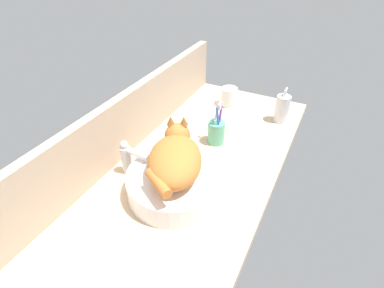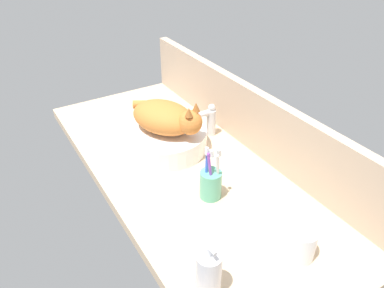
# 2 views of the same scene
# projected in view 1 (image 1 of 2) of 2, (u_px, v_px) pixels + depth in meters

# --- Properties ---
(ground_plane) EXTENTS (1.37, 0.60, 0.04)m
(ground_plane) POSITION_uv_depth(u_px,v_px,m) (193.00, 170.00, 1.13)
(ground_plane) COLOR #D1B28E
(backsplash_panel) EXTENTS (1.37, 0.04, 0.24)m
(backsplash_panel) POSITION_uv_depth(u_px,v_px,m) (128.00, 122.00, 1.15)
(backsplash_panel) COLOR tan
(backsplash_panel) RESTS_ON ground_plane
(sink_basin) EXTENTS (0.32, 0.32, 0.08)m
(sink_basin) POSITION_uv_depth(u_px,v_px,m) (176.00, 183.00, 0.99)
(sink_basin) COLOR white
(sink_basin) RESTS_ON ground_plane
(cat) EXTENTS (0.31, 0.26, 0.14)m
(cat) POSITION_uv_depth(u_px,v_px,m) (175.00, 158.00, 0.95)
(cat) COLOR #CC7533
(cat) RESTS_ON sink_basin
(faucet) EXTENTS (0.04, 0.12, 0.14)m
(faucet) POSITION_uv_depth(u_px,v_px,m) (128.00, 157.00, 1.05)
(faucet) COLOR silver
(faucet) RESTS_ON ground_plane
(soap_dispenser) EXTENTS (0.06, 0.06, 0.16)m
(soap_dispenser) POSITION_uv_depth(u_px,v_px,m) (282.00, 109.00, 1.35)
(soap_dispenser) COLOR silver
(soap_dispenser) RESTS_ON ground_plane
(toothbrush_cup) EXTENTS (0.07, 0.07, 0.19)m
(toothbrush_cup) POSITION_uv_depth(u_px,v_px,m) (216.00, 131.00, 1.22)
(toothbrush_cup) COLOR #5BB28E
(toothbrush_cup) RESTS_ON ground_plane
(water_glass) EXTENTS (0.08, 0.08, 0.09)m
(water_glass) POSITION_uv_depth(u_px,v_px,m) (229.00, 98.00, 1.48)
(water_glass) COLOR white
(water_glass) RESTS_ON ground_plane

